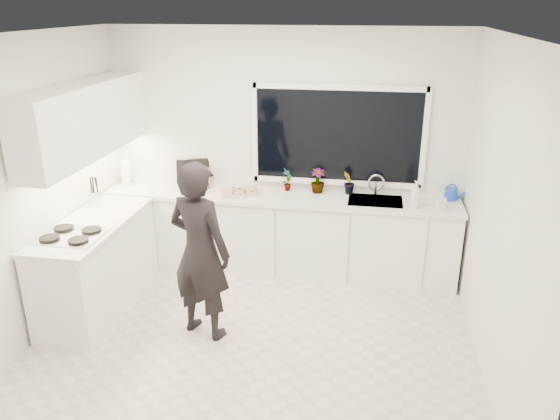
# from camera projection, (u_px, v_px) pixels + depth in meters

# --- Properties ---
(floor) EXTENTS (4.00, 3.50, 0.02)m
(floor) POSITION_uv_depth(u_px,v_px,m) (253.00, 341.00, 5.06)
(floor) COLOR beige
(floor) RESTS_ON ground
(wall_back) EXTENTS (4.00, 0.02, 2.70)m
(wall_back) POSITION_uv_depth(u_px,v_px,m) (284.00, 150.00, 6.19)
(wall_back) COLOR white
(wall_back) RESTS_ON ground
(wall_left) EXTENTS (0.02, 3.50, 2.70)m
(wall_left) POSITION_uv_depth(u_px,v_px,m) (32.00, 190.00, 4.89)
(wall_left) COLOR white
(wall_left) RESTS_ON ground
(wall_right) EXTENTS (0.02, 3.50, 2.70)m
(wall_right) POSITION_uv_depth(u_px,v_px,m) (502.00, 218.00, 4.25)
(wall_right) COLOR white
(wall_right) RESTS_ON ground
(ceiling) EXTENTS (4.00, 3.50, 0.02)m
(ceiling) POSITION_uv_depth(u_px,v_px,m) (247.00, 33.00, 4.08)
(ceiling) COLOR white
(ceiling) RESTS_ON wall_back
(window) EXTENTS (1.80, 0.02, 1.00)m
(window) POSITION_uv_depth(u_px,v_px,m) (338.00, 136.00, 5.99)
(window) COLOR black
(window) RESTS_ON wall_back
(base_cabinets_back) EXTENTS (3.92, 0.58, 0.88)m
(base_cabinets_back) POSITION_uv_depth(u_px,v_px,m) (280.00, 235.00, 6.23)
(base_cabinets_back) COLOR white
(base_cabinets_back) RESTS_ON floor
(base_cabinets_left) EXTENTS (0.58, 1.60, 0.88)m
(base_cabinets_left) POSITION_uv_depth(u_px,v_px,m) (98.00, 266.00, 5.48)
(base_cabinets_left) COLOR white
(base_cabinets_left) RESTS_ON floor
(countertop_back) EXTENTS (3.94, 0.62, 0.04)m
(countertop_back) POSITION_uv_depth(u_px,v_px,m) (280.00, 197.00, 6.06)
(countertop_back) COLOR silver
(countertop_back) RESTS_ON base_cabinets_back
(countertop_left) EXTENTS (0.62, 1.60, 0.04)m
(countertop_left) POSITION_uv_depth(u_px,v_px,m) (92.00, 224.00, 5.32)
(countertop_left) COLOR silver
(countertop_left) RESTS_ON base_cabinets_left
(upper_cabinets) EXTENTS (0.34, 2.10, 0.70)m
(upper_cabinets) POSITION_uv_depth(u_px,v_px,m) (86.00, 120.00, 5.32)
(upper_cabinets) COLOR white
(upper_cabinets) RESTS_ON wall_left
(sink) EXTENTS (0.58, 0.42, 0.14)m
(sink) POSITION_uv_depth(u_px,v_px,m) (375.00, 205.00, 5.91)
(sink) COLOR silver
(sink) RESTS_ON countertop_back
(faucet) EXTENTS (0.03, 0.03, 0.22)m
(faucet) POSITION_uv_depth(u_px,v_px,m) (376.00, 185.00, 6.04)
(faucet) COLOR silver
(faucet) RESTS_ON countertop_back
(stovetop) EXTENTS (0.56, 0.48, 0.03)m
(stovetop) POSITION_uv_depth(u_px,v_px,m) (71.00, 235.00, 4.99)
(stovetop) COLOR black
(stovetop) RESTS_ON countertop_left
(person) EXTENTS (0.71, 0.58, 1.68)m
(person) POSITION_uv_depth(u_px,v_px,m) (200.00, 251.00, 4.88)
(person) COLOR black
(person) RESTS_ON floor
(pizza_tray) EXTENTS (0.49, 0.44, 0.03)m
(pizza_tray) POSITION_uv_depth(u_px,v_px,m) (239.00, 192.00, 6.10)
(pizza_tray) COLOR silver
(pizza_tray) RESTS_ON countertop_back
(pizza) EXTENTS (0.45, 0.39, 0.01)m
(pizza) POSITION_uv_depth(u_px,v_px,m) (239.00, 191.00, 6.09)
(pizza) COLOR red
(pizza) RESTS_ON pizza_tray
(watering_can) EXTENTS (0.18, 0.18, 0.13)m
(watering_can) POSITION_uv_depth(u_px,v_px,m) (451.00, 194.00, 5.89)
(watering_can) COLOR blue
(watering_can) RESTS_ON countertop_back
(paper_towel_roll) EXTENTS (0.14, 0.14, 0.26)m
(paper_towel_roll) POSITION_uv_depth(u_px,v_px,m) (126.00, 173.00, 6.40)
(paper_towel_roll) COLOR white
(paper_towel_roll) RESTS_ON countertop_back
(knife_block) EXTENTS (0.14, 0.11, 0.22)m
(knife_block) POSITION_uv_depth(u_px,v_px,m) (205.00, 178.00, 6.29)
(knife_block) COLOR olive
(knife_block) RESTS_ON countertop_back
(utensil_crock) EXTENTS (0.16, 0.16, 0.16)m
(utensil_crock) POSITION_uv_depth(u_px,v_px,m) (96.00, 198.00, 5.72)
(utensil_crock) COLOR silver
(utensil_crock) RESTS_ON countertop_left
(picture_frame_large) EXTENTS (0.22, 0.06, 0.28)m
(picture_frame_large) POSITION_uv_depth(u_px,v_px,m) (186.00, 172.00, 6.41)
(picture_frame_large) COLOR black
(picture_frame_large) RESTS_ON countertop_back
(picture_frame_small) EXTENTS (0.24, 0.12, 0.30)m
(picture_frame_small) POSITION_uv_depth(u_px,v_px,m) (199.00, 171.00, 6.38)
(picture_frame_small) COLOR black
(picture_frame_small) RESTS_ON countertop_back
(herb_plants) EXTENTS (0.82, 0.19, 0.27)m
(herb_plants) POSITION_uv_depth(u_px,v_px,m) (320.00, 181.00, 6.09)
(herb_plants) COLOR #26662D
(herb_plants) RESTS_ON countertop_back
(soap_bottles) EXTENTS (0.39, 0.15, 0.29)m
(soap_bottles) POSITION_uv_depth(u_px,v_px,m) (423.00, 196.00, 5.63)
(soap_bottles) COLOR #D8BF66
(soap_bottles) RESTS_ON countertop_back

